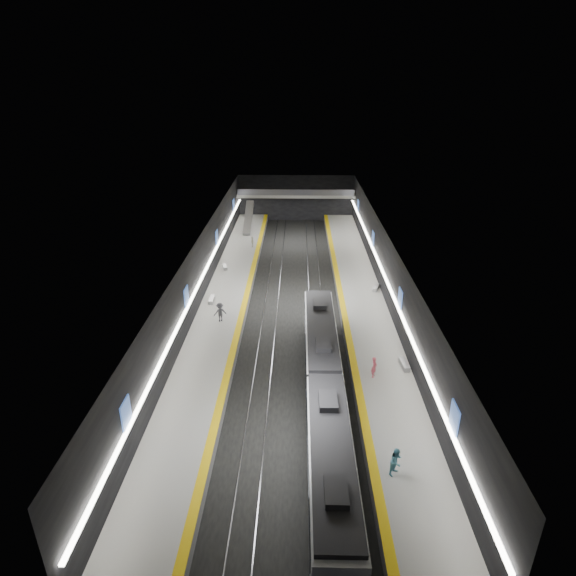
{
  "coord_description": "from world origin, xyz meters",
  "views": [
    {
      "loc": [
        0.46,
        -48.44,
        23.41
      ],
      "look_at": [
        -0.62,
        -0.14,
        2.2
      ],
      "focal_mm": 30.0,
      "sensor_mm": 36.0,
      "label": 1
    }
  ],
  "objects_px": {
    "bench_right_near": "(404,365)",
    "passenger_left_a": "(252,242)",
    "passenger_right_b": "(396,462)",
    "escalator": "(248,218)",
    "bench_left_far": "(225,267)",
    "passenger_right_a": "(374,367)",
    "bench_right_far": "(376,288)",
    "passenger_left_b": "(220,312)",
    "train": "(325,392)",
    "bench_left_near": "(212,300)"
  },
  "relations": [
    {
      "from": "bench_right_far",
      "to": "passenger_right_a",
      "type": "distance_m",
      "value": 17.88
    },
    {
      "from": "train",
      "to": "bench_right_far",
      "type": "height_order",
      "value": "train"
    },
    {
      "from": "bench_right_far",
      "to": "passenger_right_b",
      "type": "bearing_deg",
      "value": -73.79
    },
    {
      "from": "bench_right_far",
      "to": "passenger_left_b",
      "type": "relative_size",
      "value": 0.87
    },
    {
      "from": "bench_left_far",
      "to": "passenger_right_b",
      "type": "relative_size",
      "value": 0.95
    },
    {
      "from": "escalator",
      "to": "bench_right_far",
      "type": "relative_size",
      "value": 4.62
    },
    {
      "from": "train",
      "to": "bench_left_near",
      "type": "relative_size",
      "value": 16.59
    },
    {
      "from": "bench_right_near",
      "to": "passenger_left_a",
      "type": "distance_m",
      "value": 34.64
    },
    {
      "from": "train",
      "to": "bench_left_far",
      "type": "bearing_deg",
      "value": 112.32
    },
    {
      "from": "bench_right_near",
      "to": "bench_left_far",
      "type": "bearing_deg",
      "value": 124.35
    },
    {
      "from": "train",
      "to": "bench_left_near",
      "type": "distance_m",
      "value": 21.24
    },
    {
      "from": "bench_left_near",
      "to": "passenger_right_b",
      "type": "distance_m",
      "value": 28.95
    },
    {
      "from": "bench_right_far",
      "to": "bench_left_near",
      "type": "bearing_deg",
      "value": -146.55
    },
    {
      "from": "bench_left_far",
      "to": "passenger_right_a",
      "type": "bearing_deg",
      "value": -72.33
    },
    {
      "from": "bench_right_near",
      "to": "passenger_right_b",
      "type": "height_order",
      "value": "passenger_right_b"
    },
    {
      "from": "bench_right_near",
      "to": "passenger_right_a",
      "type": "distance_m",
      "value": 3.24
    },
    {
      "from": "escalator",
      "to": "passenger_left_b",
      "type": "height_order",
      "value": "escalator"
    },
    {
      "from": "passenger_right_a",
      "to": "bench_left_near",
      "type": "bearing_deg",
      "value": 68.18
    },
    {
      "from": "train",
      "to": "passenger_left_b",
      "type": "distance_m",
      "value": 16.53
    },
    {
      "from": "passenger_right_b",
      "to": "passenger_left_a",
      "type": "xyz_separation_m",
      "value": [
        -12.69,
        42.9,
        -0.16
      ]
    },
    {
      "from": "bench_left_far",
      "to": "bench_right_near",
      "type": "height_order",
      "value": "bench_right_near"
    },
    {
      "from": "passenger_left_a",
      "to": "passenger_left_b",
      "type": "relative_size",
      "value": 0.78
    },
    {
      "from": "bench_right_far",
      "to": "passenger_left_b",
      "type": "height_order",
      "value": "passenger_left_b"
    },
    {
      "from": "bench_right_far",
      "to": "passenger_right_b",
      "type": "distance_m",
      "value": 28.3
    },
    {
      "from": "bench_left_near",
      "to": "passenger_left_b",
      "type": "relative_size",
      "value": 0.9
    },
    {
      "from": "train",
      "to": "escalator",
      "type": "relative_size",
      "value": 3.72
    },
    {
      "from": "bench_right_far",
      "to": "passenger_right_a",
      "type": "relative_size",
      "value": 0.97
    },
    {
      "from": "train",
      "to": "bench_left_near",
      "type": "xyz_separation_m",
      "value": [
        -11.4,
        17.89,
        -0.98
      ]
    },
    {
      "from": "bench_left_far",
      "to": "passenger_right_b",
      "type": "bearing_deg",
      "value": -81.28
    },
    {
      "from": "bench_left_near",
      "to": "bench_left_far",
      "type": "xyz_separation_m",
      "value": [
        -0.01,
        9.89,
        -0.0
      ]
    },
    {
      "from": "passenger_right_b",
      "to": "bench_left_near",
      "type": "bearing_deg",
      "value": 74.94
    },
    {
      "from": "bench_right_near",
      "to": "bench_left_near",
      "type": "bearing_deg",
      "value": 140.75
    },
    {
      "from": "passenger_right_b",
      "to": "passenger_right_a",
      "type": "bearing_deg",
      "value": 41.9
    },
    {
      "from": "train",
      "to": "bench_right_near",
      "type": "xyz_separation_m",
      "value": [
        7.0,
        5.41,
        -0.97
      ]
    },
    {
      "from": "passenger_right_a",
      "to": "passenger_left_b",
      "type": "distance_m",
      "value": 16.85
    },
    {
      "from": "passenger_right_a",
      "to": "bench_right_far",
      "type": "bearing_deg",
      "value": 11.04
    },
    {
      "from": "bench_right_far",
      "to": "passenger_left_a",
      "type": "relative_size",
      "value": 1.12
    },
    {
      "from": "passenger_left_a",
      "to": "passenger_left_b",
      "type": "height_order",
      "value": "passenger_left_b"
    },
    {
      "from": "bench_right_near",
      "to": "train",
      "type": "bearing_deg",
      "value": -147.4
    },
    {
      "from": "bench_left_far",
      "to": "passenger_right_a",
      "type": "relative_size",
      "value": 1.0
    },
    {
      "from": "escalator",
      "to": "passenger_right_b",
      "type": "distance_m",
      "value": 53.62
    },
    {
      "from": "bench_right_near",
      "to": "passenger_left_b",
      "type": "bearing_deg",
      "value": 149.57
    },
    {
      "from": "bench_left_far",
      "to": "passenger_left_a",
      "type": "bearing_deg",
      "value": 56.51
    },
    {
      "from": "passenger_right_b",
      "to": "escalator",
      "type": "bearing_deg",
      "value": 57.87
    },
    {
      "from": "passenger_right_b",
      "to": "passenger_left_b",
      "type": "distance_m",
      "value": 24.25
    },
    {
      "from": "escalator",
      "to": "bench_left_near",
      "type": "xyz_separation_m",
      "value": [
        -1.4,
        -27.27,
        -1.68
      ]
    },
    {
      "from": "train",
      "to": "passenger_left_a",
      "type": "relative_size",
      "value": 19.23
    },
    {
      "from": "bench_left_near",
      "to": "passenger_right_a",
      "type": "height_order",
      "value": "passenger_right_a"
    },
    {
      "from": "escalator",
      "to": "passenger_left_a",
      "type": "bearing_deg",
      "value": -81.19
    },
    {
      "from": "escalator",
      "to": "passenger_right_a",
      "type": "distance_m",
      "value": 43.63
    }
  ]
}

